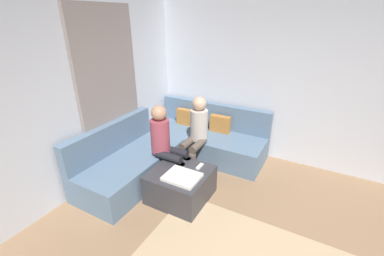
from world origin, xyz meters
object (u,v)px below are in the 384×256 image
object	(u,v)px
coffee_mug	(174,158)
person_on_couch_side	(166,142)
person_on_couch_back	(196,131)
sectional_couch	(176,148)
ottoman	(181,184)
game_remote	(200,166)

from	to	relation	value
coffee_mug	person_on_couch_side	world-z (taller)	person_on_couch_side
coffee_mug	person_on_couch_back	world-z (taller)	person_on_couch_back
sectional_couch	person_on_couch_back	size ratio (longest dim) A/B	2.12
ottoman	coffee_mug	distance (m)	0.38
sectional_couch	coffee_mug	distance (m)	0.67
ottoman	coffee_mug	size ratio (longest dim) A/B	8.00
person_on_couch_back	person_on_couch_side	xyz separation A→B (m)	(-0.21, -0.54, 0.00)
sectional_couch	game_remote	bearing A→B (deg)	-35.69
coffee_mug	game_remote	bearing A→B (deg)	5.71
sectional_couch	game_remote	world-z (taller)	sectional_couch
game_remote	person_on_couch_back	world-z (taller)	person_on_couch_back
ottoman	person_on_couch_side	distance (m)	0.65
sectional_couch	ottoman	size ratio (longest dim) A/B	3.36
game_remote	person_on_couch_back	distance (m)	0.71
ottoman	person_on_couch_back	xyz separation A→B (m)	(-0.18, 0.79, 0.45)
ottoman	game_remote	bearing A→B (deg)	50.71
ottoman	person_on_couch_back	size ratio (longest dim) A/B	0.63
ottoman	person_on_couch_side	world-z (taller)	person_on_couch_side
sectional_couch	person_on_couch_back	bearing A→B (deg)	8.70
sectional_couch	person_on_couch_side	bearing A→B (deg)	-73.04
ottoman	person_on_couch_side	xyz separation A→B (m)	(-0.39, 0.25, 0.45)
coffee_mug	person_on_couch_side	distance (m)	0.27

